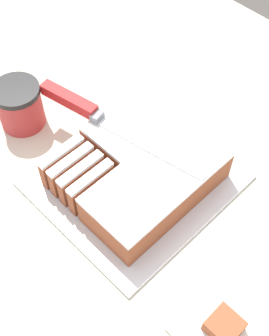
# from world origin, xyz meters

# --- Properties ---
(ground_plane) EXTENTS (8.00, 8.00, 0.00)m
(ground_plane) POSITION_xyz_m (0.00, 0.00, 0.00)
(ground_plane) COLOR #4C4742
(countertop) EXTENTS (1.40, 1.10, 0.90)m
(countertop) POSITION_xyz_m (0.00, 0.00, 0.45)
(countertop) COLOR beige
(countertop) RESTS_ON ground_plane
(cake_board) EXTENTS (0.30, 0.32, 0.01)m
(cake_board) POSITION_xyz_m (0.01, -0.00, 0.90)
(cake_board) COLOR silver
(cake_board) RESTS_ON countertop
(cake) EXTENTS (0.23, 0.25, 0.07)m
(cake) POSITION_xyz_m (0.02, 0.01, 0.94)
(cake) COLOR #994C2D
(cake) RESTS_ON cake_board
(knife) EXTENTS (0.34, 0.09, 0.02)m
(knife) POSITION_xyz_m (-0.12, 0.01, 0.98)
(knife) COLOR silver
(knife) RESTS_ON cake
(coffee_cup) EXTENTS (0.09, 0.09, 0.09)m
(coffee_cup) POSITION_xyz_m (-0.24, -0.06, 0.95)
(coffee_cup) COLOR #B23333
(coffee_cup) RESTS_ON countertop
(paper_napkin) EXTENTS (0.12, 0.12, 0.01)m
(paper_napkin) POSITION_xyz_m (0.29, -0.09, 0.90)
(paper_napkin) COLOR white
(paper_napkin) RESTS_ON countertop
(brownie) EXTENTS (0.05, 0.05, 0.03)m
(brownie) POSITION_xyz_m (0.29, -0.09, 0.92)
(brownie) COLOR #994C2D
(brownie) RESTS_ON paper_napkin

